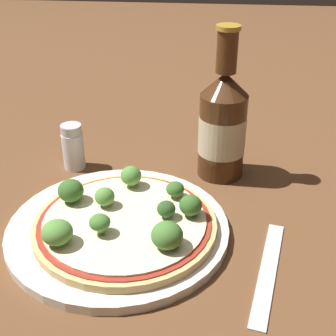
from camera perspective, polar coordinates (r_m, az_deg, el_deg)
name	(u,v)px	position (r m, az deg, el deg)	size (l,w,h in m)	color
ground_plane	(111,227)	(0.59, -7.01, -7.20)	(3.00, 3.00, 0.00)	brown
plate	(118,228)	(0.58, -6.09, -7.34)	(0.27, 0.27, 0.01)	silver
pizza	(125,224)	(0.57, -5.27, -6.77)	(0.22, 0.22, 0.01)	tan
broccoli_floret_0	(105,197)	(0.58, -7.73, -3.50)	(0.02, 0.02, 0.02)	#89A866
broccoli_floret_1	(57,232)	(0.53, -13.37, -7.65)	(0.03, 0.03, 0.03)	#89A866
broccoli_floret_2	(131,176)	(0.61, -4.54, -0.95)	(0.03, 0.03, 0.03)	#89A866
broccoli_floret_3	(100,223)	(0.53, -8.29, -6.61)	(0.02, 0.02, 0.02)	#89A866
broccoli_floret_4	(191,204)	(0.56, 2.78, -4.45)	(0.03, 0.03, 0.03)	#89A866
broccoli_floret_5	(166,209)	(0.56, -0.22, -5.02)	(0.02, 0.02, 0.02)	#89A866
broccoli_floret_6	(175,189)	(0.59, 0.88, -2.59)	(0.02, 0.02, 0.02)	#89A866
broccoli_floret_7	(167,235)	(0.51, -0.12, -8.22)	(0.04, 0.04, 0.03)	#89A866
broccoli_floret_8	(71,191)	(0.60, -11.77, -2.72)	(0.03, 0.03, 0.03)	#89A866
beer_bottle	(223,124)	(0.67, 6.67, 5.31)	(0.07, 0.07, 0.22)	#472814
pepper_shaker	(73,147)	(0.72, -11.50, 2.53)	(0.03, 0.03, 0.07)	silver
fork	(268,271)	(0.54, 12.09, -12.13)	(0.05, 0.17, 0.00)	silver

